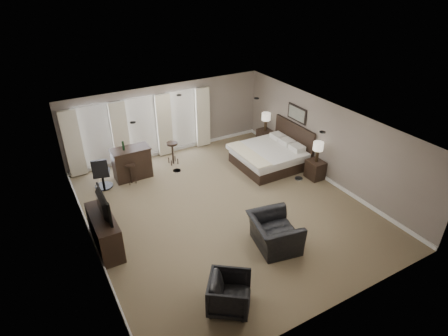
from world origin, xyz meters
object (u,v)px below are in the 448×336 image
bed (268,148)px  armchair_far (230,292)px  armchair_near (274,228)px  desk_chair (101,172)px  nightstand_near (315,170)px  bar_counter (132,163)px  lamp_near (317,152)px  nightstand_far (265,138)px  lamp_far (266,122)px  dresser (105,232)px  bar_stool_right (173,153)px  tv (101,214)px  bar_stool_left (131,174)px

bed → armchair_far: size_ratio=2.52×
armchair_near → desk_chair: bearing=43.0°
nightstand_near → armchair_near: armchair_near is taller
bed → bar_counter: bearing=160.3°
lamp_near → armchair_near: size_ratio=0.54×
nightstand_far → nightstand_near: bearing=-90.0°
lamp_far → bar_counter: size_ratio=0.57×
bed → nightstand_far: (0.89, 1.45, -0.38)m
nightstand_far → dresser: 7.52m
nightstand_far → bar_stool_right: 3.74m
bed → tv: bearing=-166.2°
lamp_far → nightstand_near: bearing=-90.0°
nightstand_far → tv: bearing=-157.0°
bar_counter → bar_stool_right: 1.56m
lamp_far → dresser: 7.53m
nightstand_far → dresser: bearing=-157.0°
armchair_near → armchair_far: size_ratio=1.46×
lamp_near → desk_chair: lamp_near is taller
dresser → bar_stool_left: bearing=61.2°
bar_stool_right → desk_chair: 2.59m
bed → desk_chair: size_ratio=1.99×
bar_counter → tv: bearing=-118.5°
armchair_near → desk_chair: armchair_near is taller
lamp_near → bar_stool_right: lamp_near is taller
bar_counter → desk_chair: size_ratio=1.13×
nightstand_near → bed: bearing=121.5°
nightstand_far → desk_chair: 6.29m
dresser → tv: 0.55m
armchair_near → bar_counter: (-2.06, 5.10, -0.01)m
dresser → bar_counter: size_ratio=1.32×
lamp_far → dresser: size_ratio=0.43×
armchair_near → armchair_far: 2.26m
lamp_near → bed: bearing=121.5°
lamp_far → armchair_far: bearing=-130.2°
armchair_far → armchair_near: bearing=-23.3°
bed → bar_stool_right: size_ratio=2.66×
bed → bar_stool_left: bearing=164.7°
nightstand_near → tv: 6.96m
bed → nightstand_far: bearing=58.5°
nightstand_near → tv: bearing=-179.7°
nightstand_near → dresser: bearing=-179.7°
lamp_near → desk_chair: (-6.28, 2.89, -0.42)m
dresser → desk_chair: (0.64, 2.92, 0.08)m
bar_stool_left → desk_chair: desk_chair is taller
bar_stool_left → bar_stool_right: size_ratio=0.85×
nightstand_far → desk_chair: size_ratio=0.57×
armchair_near → nightstand_far: bearing=-21.6°
bar_stool_left → nightstand_far: bearing=2.2°
lamp_near → armchair_near: 3.84m
nightstand_far → dresser: dresser is taller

